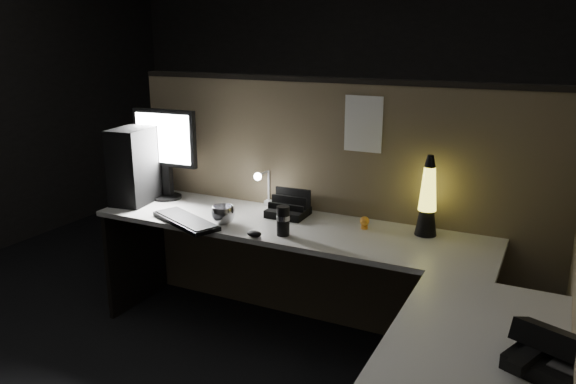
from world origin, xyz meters
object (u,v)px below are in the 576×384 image
at_px(keyboard, 186,221).
at_px(lava_lamp, 427,202).
at_px(monitor, 165,145).
at_px(pc_tower, 140,163).
at_px(desk_phone, 551,354).

bearing_deg(keyboard, lava_lamp, 41.94).
bearing_deg(monitor, lava_lamp, -1.42).
relative_size(pc_tower, lava_lamp, 1.10).
relative_size(lava_lamp, desk_phone, 1.45).
height_order(monitor, lava_lamp, monitor).
height_order(keyboard, desk_phone, desk_phone).
bearing_deg(keyboard, desk_phone, 4.63).
bearing_deg(lava_lamp, desk_phone, -59.15).
xyz_separation_m(keyboard, lava_lamp, (1.27, 0.41, 0.17)).
relative_size(pc_tower, desk_phone, 1.59).
bearing_deg(monitor, desk_phone, -26.94).
bearing_deg(lava_lamp, pc_tower, -175.44).
height_order(keyboard, lava_lamp, lava_lamp).
height_order(monitor, desk_phone, monitor).
height_order(pc_tower, monitor, monitor).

